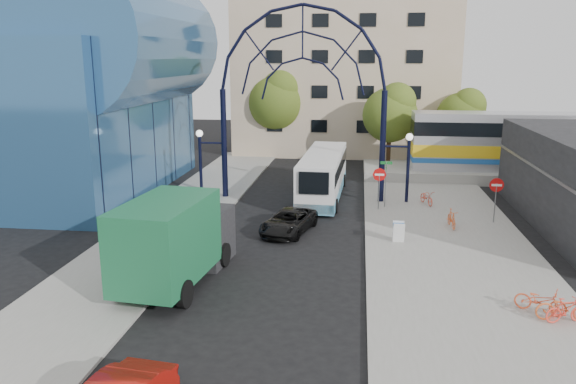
# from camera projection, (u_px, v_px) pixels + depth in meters

# --- Properties ---
(ground) EXTENTS (120.00, 120.00, 0.00)m
(ground) POSITION_uv_depth(u_px,v_px,m) (266.00, 286.00, 22.51)
(ground) COLOR black
(ground) RESTS_ON ground
(sidewalk_east) EXTENTS (8.00, 56.00, 0.12)m
(sidewalk_east) POSITION_uv_depth(u_px,v_px,m) (455.00, 259.00, 25.37)
(sidewalk_east) COLOR gray
(sidewalk_east) RESTS_ON ground
(plaza_west) EXTENTS (5.00, 50.00, 0.12)m
(plaza_west) POSITION_uv_depth(u_px,v_px,m) (161.00, 233.00, 29.08)
(plaza_west) COLOR gray
(plaza_west) RESTS_ON ground
(gateway_arch) EXTENTS (13.64, 0.44, 12.10)m
(gateway_arch) POSITION_uv_depth(u_px,v_px,m) (302.00, 64.00, 34.01)
(gateway_arch) COLOR black
(gateway_arch) RESTS_ON ground
(stop_sign) EXTENTS (0.80, 0.07, 2.50)m
(stop_sign) POSITION_uv_depth(u_px,v_px,m) (379.00, 178.00, 33.03)
(stop_sign) COLOR slate
(stop_sign) RESTS_ON sidewalk_east
(do_not_enter_sign) EXTENTS (0.76, 0.07, 2.48)m
(do_not_enter_sign) POSITION_uv_depth(u_px,v_px,m) (496.00, 189.00, 30.34)
(do_not_enter_sign) COLOR slate
(do_not_enter_sign) RESTS_ON sidewalk_east
(street_name_sign) EXTENTS (0.70, 0.70, 2.80)m
(street_name_sign) POSITION_uv_depth(u_px,v_px,m) (386.00, 174.00, 33.52)
(street_name_sign) COLOR slate
(street_name_sign) RESTS_ON sidewalk_east
(sandwich_board) EXTENTS (0.55, 0.61, 0.99)m
(sandwich_board) POSITION_uv_depth(u_px,v_px,m) (399.00, 229.00, 27.41)
(sandwich_board) COLOR white
(sandwich_board) RESTS_ON sidewalk_east
(transit_hall) EXTENTS (16.50, 18.00, 14.50)m
(transit_hall) POSITION_uv_depth(u_px,v_px,m) (75.00, 92.00, 37.29)
(transit_hall) COLOR #2B5684
(transit_hall) RESTS_ON ground
(apartment_block) EXTENTS (20.00, 12.10, 14.00)m
(apartment_block) POSITION_uv_depth(u_px,v_px,m) (345.00, 78.00, 54.35)
(apartment_block) COLOR #C5AC89
(apartment_block) RESTS_ON ground
(tree_north_a) EXTENTS (4.48, 4.48, 7.00)m
(tree_north_a) POSITION_uv_depth(u_px,v_px,m) (392.00, 112.00, 45.68)
(tree_north_a) COLOR #382314
(tree_north_a) RESTS_ON ground
(tree_north_b) EXTENTS (5.12, 5.12, 8.00)m
(tree_north_b) POSITION_uv_depth(u_px,v_px,m) (277.00, 99.00, 50.62)
(tree_north_b) COLOR #382314
(tree_north_b) RESTS_ON ground
(tree_north_c) EXTENTS (4.16, 4.16, 6.50)m
(tree_north_c) POSITION_uv_depth(u_px,v_px,m) (463.00, 114.00, 46.95)
(tree_north_c) COLOR #382314
(tree_north_c) RESTS_ON ground
(city_bus) EXTENTS (2.79, 10.63, 2.90)m
(city_bus) POSITION_uv_depth(u_px,v_px,m) (323.00, 174.00, 36.58)
(city_bus) COLOR white
(city_bus) RESTS_ON ground
(green_truck) EXTENTS (3.34, 7.40, 3.62)m
(green_truck) POSITION_uv_depth(u_px,v_px,m) (177.00, 239.00, 22.59)
(green_truck) COLOR black
(green_truck) RESTS_ON ground
(black_suv) EXTENTS (2.98, 4.68, 1.20)m
(black_suv) POSITION_uv_depth(u_px,v_px,m) (289.00, 221.00, 29.24)
(black_suv) COLOR black
(black_suv) RESTS_ON ground
(bike_near_a) EXTENTS (1.07, 1.74, 0.86)m
(bike_near_a) POSITION_uv_depth(u_px,v_px,m) (427.00, 197.00, 34.47)
(bike_near_a) COLOR #E2432D
(bike_near_a) RESTS_ON sidewalk_east
(bike_near_b) EXTENTS (0.60, 1.64, 0.97)m
(bike_near_b) POSITION_uv_depth(u_px,v_px,m) (452.00, 219.00, 29.76)
(bike_near_b) COLOR orange
(bike_near_b) RESTS_ON sidewalk_east
(bike_far_a) EXTENTS (1.84, 1.33, 0.92)m
(bike_far_a) POSITION_uv_depth(u_px,v_px,m) (540.00, 300.00, 19.80)
(bike_far_a) COLOR #F05830
(bike_far_a) RESTS_ON sidewalk_east
(bike_far_b) EXTENTS (1.57, 0.82, 0.91)m
(bike_far_b) POSITION_uv_depth(u_px,v_px,m) (567.00, 310.00, 19.05)
(bike_far_b) COLOR #FF4433
(bike_far_b) RESTS_ON sidewalk_east
(bike_far_c) EXTENTS (1.90, 0.71, 0.99)m
(bike_far_c) POSITION_uv_depth(u_px,v_px,m) (564.00, 307.00, 19.18)
(bike_far_c) COLOR orange
(bike_far_c) RESTS_ON sidewalk_east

